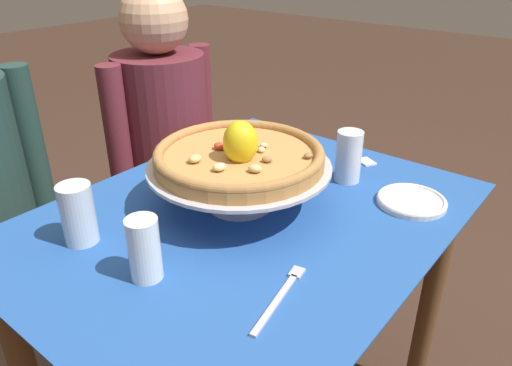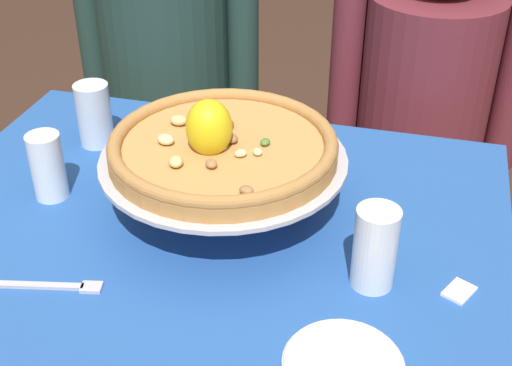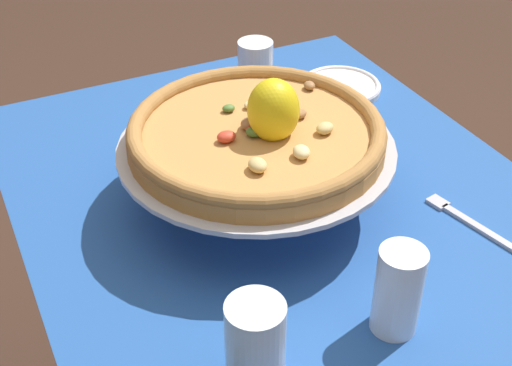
% 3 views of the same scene
% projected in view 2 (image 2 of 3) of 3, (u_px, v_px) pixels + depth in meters
% --- Properties ---
extents(dining_table, '(1.04, 0.81, 0.74)m').
position_uv_depth(dining_table, '(207.00, 277.00, 1.27)').
color(dining_table, brown).
rests_on(dining_table, ground).
extents(pizza_stand, '(0.42, 0.42, 0.11)m').
position_uv_depth(pizza_stand, '(224.00, 168.00, 1.18)').
color(pizza_stand, '#B7B7C1').
rests_on(pizza_stand, dining_table).
extents(pizza, '(0.39, 0.39, 0.11)m').
position_uv_depth(pizza, '(222.00, 145.00, 1.16)').
color(pizza, '#BC8447').
rests_on(pizza, pizza_stand).
extents(water_glass_side_left, '(0.06, 0.06, 0.13)m').
position_uv_depth(water_glass_side_left, '(48.00, 171.00, 1.23)').
color(water_glass_side_left, white).
rests_on(water_glass_side_left, dining_table).
extents(water_glass_back_left, '(0.07, 0.07, 0.13)m').
position_uv_depth(water_glass_back_left, '(95.00, 118.00, 1.40)').
color(water_glass_back_left, silver).
rests_on(water_glass_back_left, dining_table).
extents(water_glass_side_right, '(0.07, 0.07, 0.14)m').
position_uv_depth(water_glass_side_right, '(374.00, 253.00, 1.03)').
color(water_glass_side_right, white).
rests_on(water_glass_side_right, dining_table).
extents(side_plate, '(0.16, 0.16, 0.02)m').
position_uv_depth(side_plate, '(343.00, 365.00, 0.91)').
color(side_plate, silver).
rests_on(side_plate, dining_table).
extents(dinner_fork, '(0.20, 0.06, 0.01)m').
position_uv_depth(dinner_fork, '(45.00, 286.00, 1.05)').
color(dinner_fork, '#B7B7C1').
rests_on(dinner_fork, dining_table).
extents(sugar_packet, '(0.05, 0.06, 0.00)m').
position_uv_depth(sugar_packet, '(459.00, 291.00, 1.04)').
color(sugar_packet, white).
rests_on(sugar_packet, dining_table).
extents(diner_left, '(0.51, 0.35, 1.20)m').
position_uv_depth(diner_left, '(171.00, 102.00, 1.94)').
color(diner_left, gray).
rests_on(diner_left, ground).
extents(diner_right, '(0.48, 0.32, 1.19)m').
position_uv_depth(diner_right, '(417.00, 145.00, 1.77)').
color(diner_right, navy).
rests_on(diner_right, ground).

